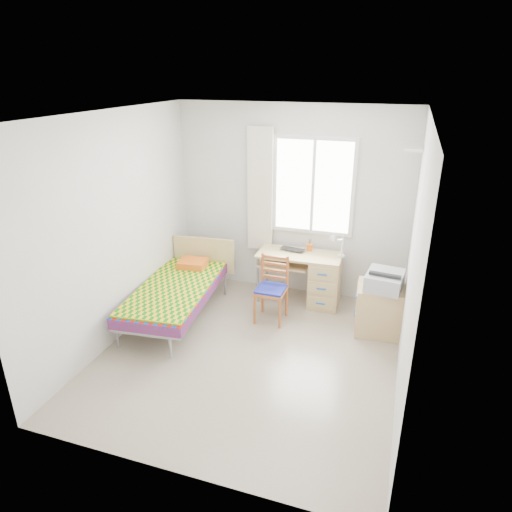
{
  "coord_description": "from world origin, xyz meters",
  "views": [
    {
      "loc": [
        1.44,
        -4.12,
        2.98
      ],
      "look_at": [
        -0.11,
        0.55,
        0.96
      ],
      "focal_mm": 32.0,
      "sensor_mm": 36.0,
      "label": 1
    }
  ],
  "objects_px": {
    "printer": "(385,280)",
    "bed": "(178,289)",
    "cabinet": "(379,309)",
    "desk": "(320,278)",
    "chair": "(273,285)"
  },
  "relations": [
    {
      "from": "desk",
      "to": "cabinet",
      "type": "height_order",
      "value": "desk"
    },
    {
      "from": "bed",
      "to": "printer",
      "type": "xyz_separation_m",
      "value": [
        2.5,
        0.4,
        0.32
      ]
    },
    {
      "from": "cabinet",
      "to": "printer",
      "type": "xyz_separation_m",
      "value": [
        0.02,
        -0.03,
        0.4
      ]
    },
    {
      "from": "printer",
      "to": "bed",
      "type": "bearing_deg",
      "value": -164.17
    },
    {
      "from": "bed",
      "to": "printer",
      "type": "bearing_deg",
      "value": 3.39
    },
    {
      "from": "cabinet",
      "to": "printer",
      "type": "distance_m",
      "value": 0.4
    },
    {
      "from": "desk",
      "to": "printer",
      "type": "height_order",
      "value": "printer"
    },
    {
      "from": "chair",
      "to": "printer",
      "type": "height_order",
      "value": "chair"
    },
    {
      "from": "desk",
      "to": "cabinet",
      "type": "relative_size",
      "value": 1.87
    },
    {
      "from": "chair",
      "to": "printer",
      "type": "xyz_separation_m",
      "value": [
        1.34,
        0.08,
        0.23
      ]
    },
    {
      "from": "bed",
      "to": "cabinet",
      "type": "distance_m",
      "value": 2.51
    },
    {
      "from": "printer",
      "to": "cabinet",
      "type": "bearing_deg",
      "value": 132.9
    },
    {
      "from": "desk",
      "to": "printer",
      "type": "distance_m",
      "value": 1.04
    },
    {
      "from": "chair",
      "to": "bed",
      "type": "bearing_deg",
      "value": -164.24
    },
    {
      "from": "desk",
      "to": "cabinet",
      "type": "xyz_separation_m",
      "value": [
        0.82,
        -0.47,
        -0.08
      ]
    }
  ]
}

